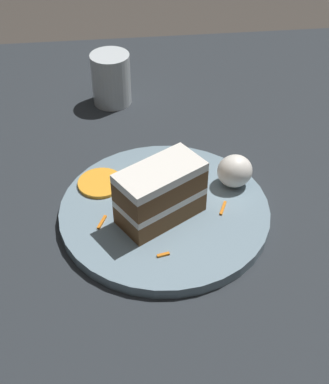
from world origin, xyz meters
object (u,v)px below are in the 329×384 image
at_px(cream_dollop, 235,171).
at_px(drinking_glass, 111,82).
at_px(cake_slice, 160,193).
at_px(orange_garnish, 101,183).
at_px(plate, 164,212).

height_order(cream_dollop, drinking_glass, drinking_glass).
distance_m(cake_slice, drinking_glass, 0.34).
bearing_deg(cream_dollop, cake_slice, -154.12).
xyz_separation_m(cake_slice, orange_garnish, (-0.08, 0.08, -0.04)).
relative_size(plate, cream_dollop, 5.78).
height_order(cake_slice, orange_garnish, cake_slice).
bearing_deg(drinking_glass, orange_garnish, -95.98).
distance_m(cake_slice, orange_garnish, 0.12).
height_order(plate, cream_dollop, cream_dollop).
bearing_deg(drinking_glass, plate, -79.18).
bearing_deg(cream_dollop, plate, -159.74).
bearing_deg(orange_garnish, drinking_glass, 84.02).
xyz_separation_m(cake_slice, cream_dollop, (0.12, 0.06, -0.02)).
distance_m(cream_dollop, drinking_glass, 0.33).
xyz_separation_m(plate, drinking_glass, (-0.06, 0.32, 0.03)).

